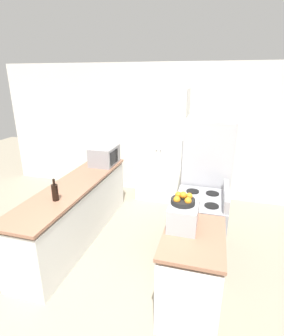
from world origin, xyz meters
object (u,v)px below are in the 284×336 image
Objects in this scene: refrigerator at (206,176)px; microwave at (104,156)px; stove at (199,228)px; toaster_oven at (183,215)px; pantry_cabinet at (162,146)px; wine_bottle at (55,192)px; fruit_bowl at (183,200)px.

refrigerator is 3.36× the size of microwave.
toaster_oven reaches higher than stove.
pantry_cabinet is 4.05× the size of microwave.
pantry_cabinet is 5.11× the size of toaster_oven.
refrigerator is (0.02, 0.81, 0.44)m from stove.
pantry_cabinet reaches higher than stove.
microwave is 1.87× the size of wine_bottle.
microwave is 1.26× the size of toaster_oven.
stove is 2.48× the size of toaster_oven.
fruit_bowl is (-0.18, -1.51, 0.29)m from refrigerator.
fruit_bowl reaches higher than stove.
stove is 0.92m from refrigerator.
pantry_cabinet reaches higher than wine_bottle.
wine_bottle is at bearing 174.24° from fruit_bowl.
fruit_bowl is (-0.16, -0.70, 0.73)m from stove.
stove is 4.29× the size of fruit_bowl.
pantry_cabinet is 2.51m from toaster_oven.
toaster_oven is 0.17m from fruit_bowl.
wine_bottle is 1.17× the size of fruit_bowl.
microwave is 2.28m from fruit_bowl.
pantry_cabinet reaches higher than fruit_bowl.
stove is at bearing -91.43° from refrigerator.
fruit_bowl is at bearing -102.84° from stove.
fruit_bowl is at bearing -171.56° from toaster_oven.
pantry_cabinet is 7.56× the size of wine_bottle.
stove is at bearing -28.51° from microwave.
stove is 1.91m from wine_bottle.
fruit_bowl is at bearing -73.45° from pantry_cabinet.
toaster_oven is (-0.17, -1.51, 0.12)m from refrigerator.
refrigerator is at bearing -4.26° from microwave.
stove is at bearing -62.82° from pantry_cabinet.
pantry_cabinet is 2.41m from wine_bottle.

